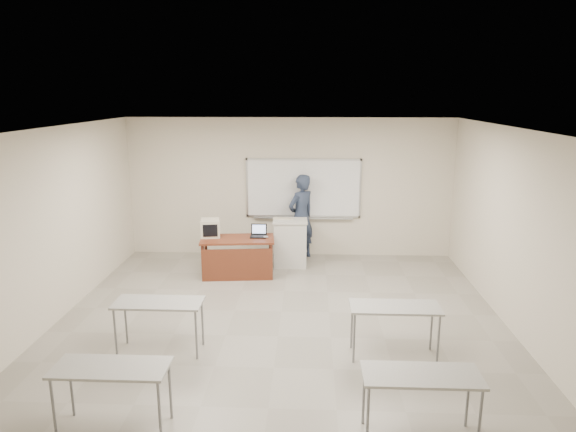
{
  "coord_description": "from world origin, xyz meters",
  "views": [
    {
      "loc": [
        0.46,
        -6.92,
        3.49
      ],
      "look_at": [
        0.05,
        2.2,
        1.3
      ],
      "focal_mm": 32.0,
      "sensor_mm": 36.0,
      "label": 1
    }
  ],
  "objects_px": {
    "crt_monitor": "(210,228)",
    "mouse": "(266,237)",
    "podium": "(290,243)",
    "whiteboard": "(303,189)",
    "presenter": "(301,217)",
    "keyboard": "(283,218)",
    "laptop": "(259,234)",
    "instructor_desk": "(237,250)"
  },
  "relations": [
    {
      "from": "crt_monitor",
      "to": "presenter",
      "type": "height_order",
      "value": "presenter"
    },
    {
      "from": "instructor_desk",
      "to": "whiteboard",
      "type": "bearing_deg",
      "value": 43.77
    },
    {
      "from": "laptop",
      "to": "mouse",
      "type": "xyz_separation_m",
      "value": [
        0.15,
        -0.1,
        -0.04
      ]
    },
    {
      "from": "podium",
      "to": "keyboard",
      "type": "height_order",
      "value": "keyboard"
    },
    {
      "from": "crt_monitor",
      "to": "presenter",
      "type": "xyz_separation_m",
      "value": [
        1.76,
        1.01,
        -0.0
      ]
    },
    {
      "from": "instructor_desk",
      "to": "presenter",
      "type": "distance_m",
      "value": 1.78
    },
    {
      "from": "whiteboard",
      "to": "crt_monitor",
      "type": "bearing_deg",
      "value": -145.48
    },
    {
      "from": "laptop",
      "to": "mouse",
      "type": "height_order",
      "value": "laptop"
    },
    {
      "from": "instructor_desk",
      "to": "laptop",
      "type": "relative_size",
      "value": 4.52
    },
    {
      "from": "whiteboard",
      "to": "presenter",
      "type": "bearing_deg",
      "value": -100.65
    },
    {
      "from": "laptop",
      "to": "keyboard",
      "type": "height_order",
      "value": "keyboard"
    },
    {
      "from": "presenter",
      "to": "laptop",
      "type": "bearing_deg",
      "value": 6.32
    },
    {
      "from": "whiteboard",
      "to": "instructor_desk",
      "type": "height_order",
      "value": "whiteboard"
    },
    {
      "from": "mouse",
      "to": "presenter",
      "type": "xyz_separation_m",
      "value": [
        0.66,
        1.09,
        0.15
      ]
    },
    {
      "from": "instructor_desk",
      "to": "crt_monitor",
      "type": "height_order",
      "value": "crt_monitor"
    },
    {
      "from": "keyboard",
      "to": "mouse",
      "type": "bearing_deg",
      "value": -112.22
    },
    {
      "from": "whiteboard",
      "to": "podium",
      "type": "bearing_deg",
      "value": -108.3
    },
    {
      "from": "crt_monitor",
      "to": "keyboard",
      "type": "relative_size",
      "value": 1.04
    },
    {
      "from": "instructor_desk",
      "to": "podium",
      "type": "xyz_separation_m",
      "value": [
        1.0,
        0.71,
        -0.05
      ]
    },
    {
      "from": "crt_monitor",
      "to": "podium",
      "type": "bearing_deg",
      "value": 7.2
    },
    {
      "from": "crt_monitor",
      "to": "mouse",
      "type": "xyz_separation_m",
      "value": [
        1.1,
        -0.08,
        -0.15
      ]
    },
    {
      "from": "crt_monitor",
      "to": "presenter",
      "type": "bearing_deg",
      "value": 20.12
    },
    {
      "from": "podium",
      "to": "whiteboard",
      "type": "bearing_deg",
      "value": 69.51
    },
    {
      "from": "instructor_desk",
      "to": "laptop",
      "type": "distance_m",
      "value": 0.55
    },
    {
      "from": "podium",
      "to": "presenter",
      "type": "distance_m",
      "value": 0.72
    },
    {
      "from": "instructor_desk",
      "to": "keyboard",
      "type": "height_order",
      "value": "keyboard"
    },
    {
      "from": "whiteboard",
      "to": "mouse",
      "type": "relative_size",
      "value": 23.73
    },
    {
      "from": "laptop",
      "to": "presenter",
      "type": "distance_m",
      "value": 1.28
    },
    {
      "from": "laptop",
      "to": "presenter",
      "type": "relative_size",
      "value": 0.17
    },
    {
      "from": "keyboard",
      "to": "presenter",
      "type": "distance_m",
      "value": 0.59
    },
    {
      "from": "laptop",
      "to": "presenter",
      "type": "bearing_deg",
      "value": 50.33
    },
    {
      "from": "whiteboard",
      "to": "crt_monitor",
      "type": "xyz_separation_m",
      "value": [
        -1.81,
        -1.24,
        -0.56
      ]
    },
    {
      "from": "crt_monitor",
      "to": "laptop",
      "type": "height_order",
      "value": "crt_monitor"
    },
    {
      "from": "podium",
      "to": "presenter",
      "type": "height_order",
      "value": "presenter"
    },
    {
      "from": "crt_monitor",
      "to": "presenter",
      "type": "distance_m",
      "value": 2.04
    },
    {
      "from": "crt_monitor",
      "to": "keyboard",
      "type": "xyz_separation_m",
      "value": [
        1.4,
        0.55,
        0.07
      ]
    },
    {
      "from": "laptop",
      "to": "keyboard",
      "type": "distance_m",
      "value": 0.72
    },
    {
      "from": "crt_monitor",
      "to": "keyboard",
      "type": "height_order",
      "value": "crt_monitor"
    },
    {
      "from": "instructor_desk",
      "to": "presenter",
      "type": "relative_size",
      "value": 0.77
    },
    {
      "from": "instructor_desk",
      "to": "crt_monitor",
      "type": "relative_size",
      "value": 3.38
    },
    {
      "from": "crt_monitor",
      "to": "laptop",
      "type": "relative_size",
      "value": 1.34
    },
    {
      "from": "crt_monitor",
      "to": "mouse",
      "type": "height_order",
      "value": "crt_monitor"
    }
  ]
}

